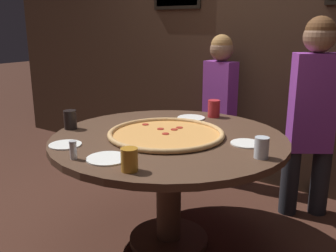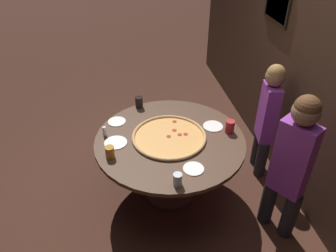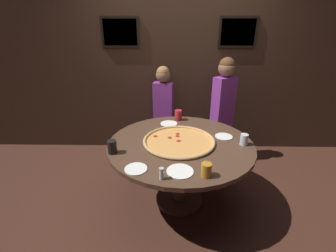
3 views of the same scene
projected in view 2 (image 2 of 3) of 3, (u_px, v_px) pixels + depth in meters
The scene contains 15 objects.
ground_plane at pixel (170, 192), 3.58m from camera, with size 24.00×24.00×0.00m, color #422319.
back_wall at pixel (311, 75), 3.02m from camera, with size 6.40×0.08×2.60m.
dining_table at pixel (170, 150), 3.24m from camera, with size 1.45×1.45×0.74m.
giant_pizza at pixel (169, 137), 3.16m from camera, with size 0.72×0.72×0.03m.
drink_cup_beside_pizza at pixel (110, 152), 2.90m from camera, with size 0.08×0.08×0.11m, color #BC7A23.
drink_cup_by_shaker at pixel (178, 179), 2.62m from camera, with size 0.07×0.07×0.11m, color silver.
drink_cup_centre_back at pixel (139, 102), 3.60m from camera, with size 0.08×0.08×0.12m, color black.
drink_cup_far_right at pixel (230, 126), 3.22m from camera, with size 0.09×0.09×0.13m, color #B22328.
white_plate_beside_cup at pixel (213, 126), 3.32m from camera, with size 0.20×0.20×0.01m, color white.
white_plate_left_side at pixel (193, 169), 2.80m from camera, with size 0.18×0.18×0.01m, color white.
white_plate_near_front at pixel (117, 122), 3.39m from camera, with size 0.18×0.18×0.01m, color white.
white_plate_right_side at pixel (116, 143), 3.10m from camera, with size 0.22×0.22×0.01m, color white.
condiment_shaker at pixel (104, 131), 3.18m from camera, with size 0.04×0.04×0.10m.
diner_far_right at pixel (267, 115), 3.48m from camera, with size 0.35×0.20×1.33m.
diner_centre_back at pixel (292, 162), 2.74m from camera, with size 0.38×0.31×1.47m.
Camera 2 is at (2.48, -0.46, 2.65)m, focal length 35.00 mm.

